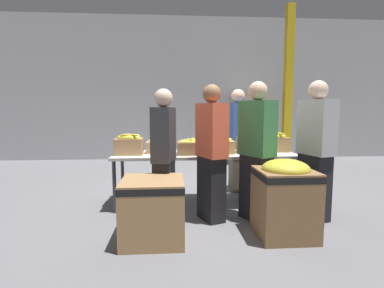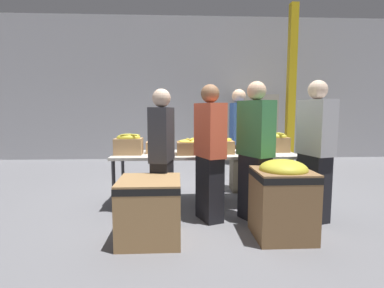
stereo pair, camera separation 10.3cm
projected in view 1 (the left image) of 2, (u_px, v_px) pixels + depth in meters
The scene contains 19 objects.
ground_plane at pixel (205, 203), 4.51m from camera, with size 30.00×30.00×0.00m, color slate.
wall_back at pixel (188, 89), 8.53m from camera, with size 16.00×0.08×4.00m.
sorting_table at pixel (205, 156), 4.43m from camera, with size 2.66×0.82×0.76m.
banana_box_0 at pixel (129, 144), 4.28m from camera, with size 0.39×0.29×0.31m.
banana_box_1 at pixel (160, 146), 4.44m from camera, with size 0.39×0.28×0.22m.
banana_box_2 at pixel (191, 147), 4.31m from camera, with size 0.39×0.33×0.24m.
banana_box_3 at pixel (220, 145), 4.42m from camera, with size 0.39×0.32×0.24m.
banana_box_4 at pixel (252, 143), 4.46m from camera, with size 0.39×0.33×0.30m.
banana_box_5 at pixel (275, 142), 4.59m from camera, with size 0.39×0.32×0.31m.
volunteer_0 at pixel (315, 151), 3.78m from camera, with size 0.35×0.52×1.76m.
volunteer_1 at pixel (164, 158), 3.61m from camera, with size 0.30×0.48×1.64m.
volunteer_2 at pixel (237, 141), 5.15m from camera, with size 0.24×0.47×1.75m.
volunteer_3 at pixel (211, 154), 3.74m from camera, with size 0.38×0.51×1.70m.
volunteer_4 at pixel (265, 147), 5.23m from camera, with size 0.37×0.45×1.51m.
volunteer_5 at pixel (256, 152), 3.74m from camera, with size 0.42×0.52×1.74m.
donation_bin_0 at pixel (153, 208), 3.18m from camera, with size 0.66×0.66×0.66m.
donation_bin_1 at pixel (285, 196), 3.27m from camera, with size 0.61×0.61×0.86m.
support_pillar at pixel (288, 86), 7.57m from camera, with size 0.19×0.19×4.00m.
pallet_stack_0 at pixel (251, 129), 8.01m from camera, with size 1.07×1.07×1.79m.
Camera 1 is at (-0.51, -4.36, 1.38)m, focal length 28.00 mm.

